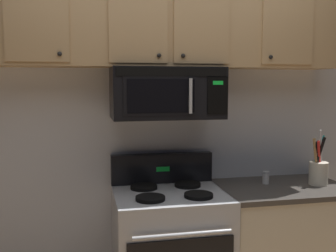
# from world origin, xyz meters

# --- Properties ---
(back_wall) EXTENTS (5.20, 0.10, 2.70)m
(back_wall) POSITION_xyz_m (0.00, 0.79, 1.35)
(back_wall) COLOR silver
(back_wall) RESTS_ON ground_plane
(over_range_microwave) EXTENTS (0.76, 0.43, 0.35)m
(over_range_microwave) POSITION_xyz_m (-0.00, 0.54, 1.58)
(over_range_microwave) COLOR black
(upper_cabinets) EXTENTS (2.50, 0.36, 0.55)m
(upper_cabinets) POSITION_xyz_m (-0.00, 0.57, 2.02)
(upper_cabinets) COLOR tan
(counter_segment) EXTENTS (0.93, 0.65, 0.90)m
(counter_segment) POSITION_xyz_m (0.84, 0.43, 0.45)
(counter_segment) COLOR beige
(counter_segment) RESTS_ON ground_plane
(utensil_crock_cream) EXTENTS (0.13, 0.13, 0.41)m
(utensil_crock_cream) POSITION_xyz_m (1.11, 0.41, 1.00)
(utensil_crock_cream) COLOR beige
(utensil_crock_cream) RESTS_ON counter_segment
(salt_shaker) EXTENTS (0.05, 0.05, 0.09)m
(salt_shaker) POSITION_xyz_m (0.75, 0.51, 0.95)
(salt_shaker) COLOR white
(salt_shaker) RESTS_ON counter_segment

